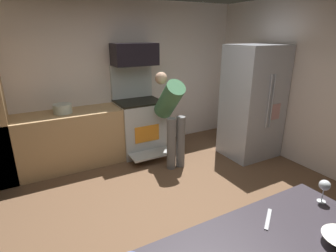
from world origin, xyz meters
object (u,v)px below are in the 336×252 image
object	(u,v)px
oven_range	(139,125)
wine_glass_near	(325,186)
microwave	(135,54)
refrigerator	(252,102)
stock_pot	(63,109)
person_cook	(171,112)

from	to	relation	value
oven_range	wine_glass_near	size ratio (longest dim) A/B	8.79
microwave	wine_glass_near	xyz separation A→B (m)	(0.04, -3.39, -0.69)
refrigerator	stock_pot	xyz separation A→B (m)	(-2.90, 1.04, 0.03)
refrigerator	oven_range	bearing A→B (deg)	148.25
wine_glass_near	microwave	bearing A→B (deg)	90.72
oven_range	microwave	distance (m)	1.21
stock_pot	oven_range	bearing A→B (deg)	-0.56
microwave	wine_glass_near	bearing A→B (deg)	-89.28
microwave	wine_glass_near	world-z (taller)	microwave
refrigerator	person_cook	distance (m)	1.44
microwave	refrigerator	xyz separation A→B (m)	(1.66, -1.12, -0.78)
stock_pot	person_cook	bearing A→B (deg)	-24.73
refrigerator	wine_glass_near	distance (m)	2.79
stock_pot	refrigerator	bearing A→B (deg)	-19.69
wine_glass_near	refrigerator	bearing A→B (deg)	54.62
person_cook	wine_glass_near	xyz separation A→B (m)	(-0.22, -2.62, 0.15)
person_cook	stock_pot	size ratio (longest dim) A/B	5.33
microwave	person_cook	xyz separation A→B (m)	(0.26, -0.77, -0.84)
oven_range	wine_glass_near	bearing A→B (deg)	-89.26
refrigerator	person_cook	xyz separation A→B (m)	(-1.40, 0.35, -0.06)
oven_range	wine_glass_near	world-z (taller)	oven_range
wine_glass_near	stock_pot	world-z (taller)	wine_glass_near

